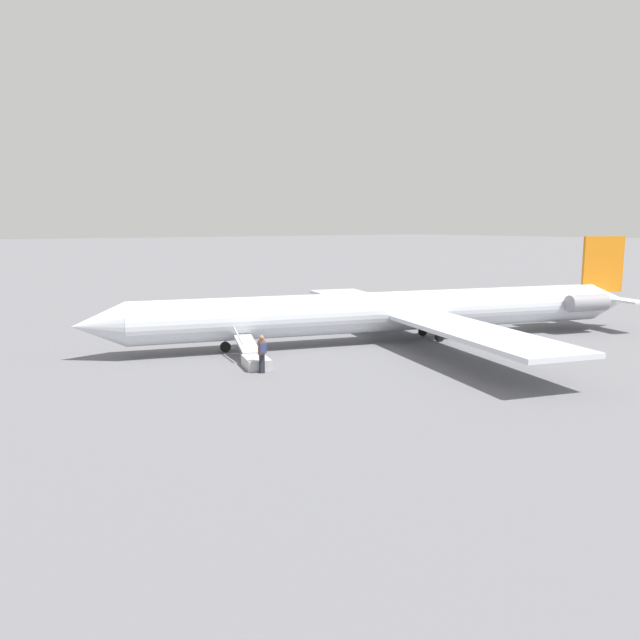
# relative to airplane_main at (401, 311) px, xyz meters

# --- Properties ---
(ground_plane) EXTENTS (600.00, 600.00, 0.00)m
(ground_plane) POSITION_rel_airplane_main_xyz_m (0.87, -0.27, -1.77)
(ground_plane) COLOR slate
(airplane_main) EXTENTS (33.31, 26.31, 5.94)m
(airplane_main) POSITION_rel_airplane_main_xyz_m (0.00, 0.00, 0.00)
(airplane_main) COLOR silver
(airplane_main) RESTS_ON ground
(boarding_stairs) EXTENTS (2.15, 4.13, 1.55)m
(boarding_stairs) POSITION_rel_airplane_main_xyz_m (10.21, 0.68, -1.41)
(boarding_stairs) COLOR #B2B2B7
(boarding_stairs) RESTS_ON ground
(passenger) EXTENTS (0.42, 0.57, 1.74)m
(passenger) POSITION_rel_airplane_main_xyz_m (10.64, 2.12, -0.76)
(passenger) COLOR #23232D
(passenger) RESTS_ON ground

